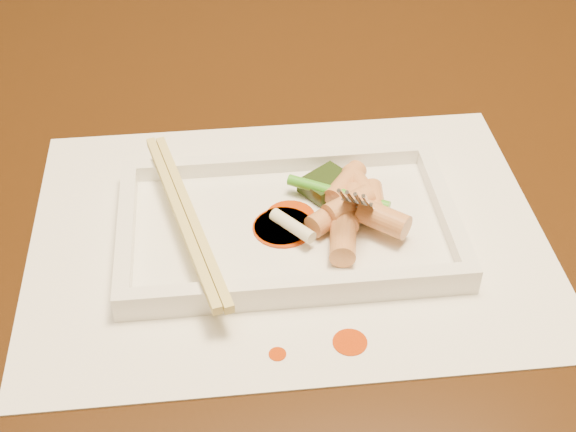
{
  "coord_description": "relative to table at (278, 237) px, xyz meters",
  "views": [
    {
      "loc": [
        -0.05,
        -0.57,
        1.17
      ],
      "look_at": [
        -0.0,
        -0.11,
        0.77
      ],
      "focal_mm": 50.0,
      "sensor_mm": 36.0,
      "label": 1
    }
  ],
  "objects": [
    {
      "name": "rice_cake_7",
      "position": [
        0.04,
        -0.14,
        0.12
      ],
      "size": [
        0.03,
        0.05,
        0.02
      ],
      "primitive_type": "cylinder",
      "rotation": [
        1.57,
        0.0,
        2.97
      ],
      "color": "tan",
      "rests_on": "plate_base"
    },
    {
      "name": "rice_cake_6",
      "position": [
        0.04,
        -0.11,
        0.12
      ],
      "size": [
        0.05,
        0.05,
        0.02
      ],
      "primitive_type": "cylinder",
      "rotation": [
        1.57,
        0.0,
        2.21
      ],
      "color": "tan",
      "rests_on": "plate_base"
    },
    {
      "name": "rice_cake_5",
      "position": [
        0.04,
        -0.11,
        0.13
      ],
      "size": [
        0.04,
        0.04,
        0.02
      ],
      "primitive_type": "cylinder",
      "rotation": [
        1.57,
        0.0,
        2.11
      ],
      "color": "tan",
      "rests_on": "plate_base"
    },
    {
      "name": "placemat",
      "position": [
        -0.0,
        -0.11,
        0.1
      ],
      "size": [
        0.4,
        0.3,
        0.0
      ],
      "primitive_type": "cube",
      "color": "white",
      "rests_on": "table"
    },
    {
      "name": "sauce_splatter_a",
      "position": [
        0.03,
        -0.22,
        0.1
      ],
      "size": [
        0.02,
        0.02,
        0.0
      ],
      "primitive_type": "cylinder",
      "color": "#BC3705",
      "rests_on": "placemat"
    },
    {
      "name": "chopstick_b",
      "position": [
        -0.08,
        -0.11,
        0.13
      ],
      "size": [
        0.06,
        0.2,
        0.01
      ],
      "primitive_type": "cube",
      "rotation": [
        0.0,
        0.0,
        0.24
      ],
      "color": "#CFBB67",
      "rests_on": "plate_rim_near"
    },
    {
      "name": "sauce_blob_0",
      "position": [
        -0.01,
        -0.11,
        0.11
      ],
      "size": [
        0.04,
        0.04,
        0.0
      ],
      "primitive_type": "cylinder",
      "color": "#BC3705",
      "rests_on": "plate_base"
    },
    {
      "name": "rice_cake_3",
      "position": [
        0.05,
        -0.07,
        0.12
      ],
      "size": [
        0.04,
        0.05,
        0.02
      ],
      "primitive_type": "cylinder",
      "rotation": [
        1.57,
        0.0,
        2.51
      ],
      "color": "tan",
      "rests_on": "plate_base"
    },
    {
      "name": "plate_rim_far",
      "position": [
        -0.0,
        -0.04,
        0.12
      ],
      "size": [
        0.26,
        0.01,
        0.01
      ],
      "primitive_type": "cube",
      "color": "white",
      "rests_on": "plate_base"
    },
    {
      "name": "rice_cake_0",
      "position": [
        0.07,
        -0.1,
        0.12
      ],
      "size": [
        0.02,
        0.04,
        0.02
      ],
      "primitive_type": "cylinder",
      "rotation": [
        1.57,
        0.0,
        3.04
      ],
      "color": "tan",
      "rests_on": "plate_base"
    },
    {
      "name": "table",
      "position": [
        0.0,
        0.0,
        0.0
      ],
      "size": [
        1.4,
        0.9,
        0.75
      ],
      "color": "black",
      "rests_on": "ground"
    },
    {
      "name": "chopstick_a",
      "position": [
        -0.08,
        -0.11,
        0.13
      ],
      "size": [
        0.06,
        0.2,
        0.01
      ],
      "primitive_type": "cube",
      "rotation": [
        0.0,
        0.0,
        0.24
      ],
      "color": "#CFBB67",
      "rests_on": "plate_rim_near"
    },
    {
      "name": "fork",
      "position": [
        0.07,
        -0.09,
        0.18
      ],
      "size": [
        0.09,
        0.1,
        0.14
      ],
      "primitive_type": null,
      "color": "silver",
      "rests_on": "plate_base"
    },
    {
      "name": "plate_rim_left",
      "position": [
        -0.13,
        -0.11,
        0.12
      ],
      "size": [
        0.01,
        0.14,
        0.01
      ],
      "primitive_type": "cube",
      "color": "white",
      "rests_on": "plate_base"
    },
    {
      "name": "plate_base",
      "position": [
        -0.0,
        -0.11,
        0.11
      ],
      "size": [
        0.26,
        0.16,
        0.01
      ],
      "primitive_type": "cube",
      "color": "white",
      "rests_on": "placemat"
    },
    {
      "name": "scallion_green",
      "position": [
        0.04,
        -0.09,
        0.12
      ],
      "size": [
        0.08,
        0.05,
        0.01
      ],
      "primitive_type": "cylinder",
      "rotation": [
        1.57,
        0.0,
        1.04
      ],
      "color": "#2F8D16",
      "rests_on": "plate_base"
    },
    {
      "name": "plate_rim_right",
      "position": [
        0.12,
        -0.11,
        0.12
      ],
      "size": [
        0.01,
        0.14,
        0.01
      ],
      "primitive_type": "cube",
      "color": "white",
      "rests_on": "plate_base"
    },
    {
      "name": "sauce_blob_1",
      "position": [
        -0.01,
        -0.11,
        0.11
      ],
      "size": [
        0.05,
        0.05,
        0.0
      ],
      "primitive_type": "cylinder",
      "color": "#BC3705",
      "rests_on": "plate_base"
    },
    {
      "name": "scallion_white",
      "position": [
        -0.0,
        -0.12,
        0.12
      ],
      "size": [
        0.03,
        0.04,
        0.01
      ],
      "primitive_type": "cylinder",
      "rotation": [
        1.57,
        0.0,
        0.69
      ],
      "color": "#EAEACC",
      "rests_on": "plate_base"
    },
    {
      "name": "veg_piece",
      "position": [
        0.03,
        -0.07,
        0.12
      ],
      "size": [
        0.05,
        0.05,
        0.01
      ],
      "primitive_type": "cube",
      "rotation": [
        0.0,
        0.0,
        0.64
      ],
      "color": "black",
      "rests_on": "plate_base"
    },
    {
      "name": "plate_rim_near",
      "position": [
        -0.0,
        -0.18,
        0.12
      ],
      "size": [
        0.26,
        0.01,
        0.01
      ],
      "primitive_type": "cube",
      "color": "white",
      "rests_on": "plate_base"
    },
    {
      "name": "rice_cake_2",
      "position": [
        0.07,
        -0.13,
        0.13
      ],
      "size": [
        0.04,
        0.04,
        0.02
      ],
      "primitive_type": "cylinder",
      "rotation": [
        1.57,
        0.0,
        0.88
      ],
      "color": "tan",
      "rests_on": "plate_base"
    },
    {
      "name": "rice_cake_4",
      "position": [
        0.06,
        -0.08,
        0.12
      ],
      "size": [
        0.03,
        0.05,
        0.02
      ],
      "primitive_type": "cylinder",
      "rotation": [
        1.57,
        0.0,
        0.26
      ],
      "color": "tan",
      "rests_on": "plate_base"
    },
    {
      "name": "rice_cake_1",
      "position": [
        0.05,
        -0.11,
        0.12
      ],
      "size": [
        0.03,
        0.05,
        0.02
      ],
      "primitive_type": "cylinder",
      "rotation": [
        1.57,
        0.0,
        2.87
      ],
      "color": "tan",
      "rests_on": "plate_base"
    },
    {
      "name": "sauce_blob_2",
      "position": [
        0.0,
        -0.1,
        0.11
      ],
      "size": [
        0.04,
        0.04,
        0.0
      ],
      "primitive_type": "cylinder",
      "color": "#BC3705",
      "rests_on": "plate_base"
    },
    {
      "name": "sauce_splatter_b",
      "position": [
        -0.02,
        -0.23,
        0.1
      ],
      "size": [
        0.01,
        0.01,
        0.0
      ],
      "primitive_type": "cylinder",
      "color": "#BC3705",
      "rests_on": "placemat"
    }
  ]
}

